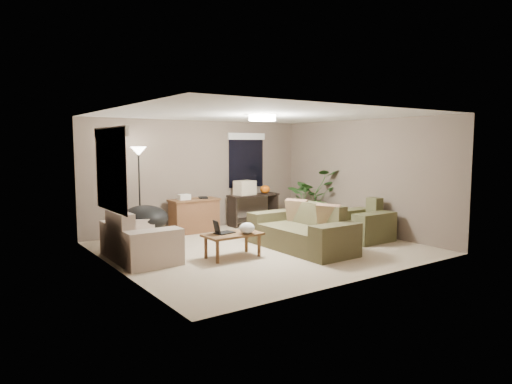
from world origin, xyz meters
TOP-DOWN VIEW (x-y plane):
  - room_shell at (0.00, 0.00)m, footprint 5.50×5.50m
  - main_sofa at (0.58, -0.49)m, footprint 0.95×2.20m
  - throw_pillows at (0.83, -0.49)m, footprint 0.39×1.41m
  - loveseat at (-2.23, 0.51)m, footprint 0.90×1.60m
  - armchair at (2.12, -0.59)m, footprint 0.95×1.00m
  - coffee_table at (-0.84, -0.29)m, footprint 1.00×0.55m
  - laptop at (-1.01, -0.19)m, footprint 0.39×0.29m
  - plastic_bag at (-0.64, -0.44)m, footprint 0.32×0.30m
  - desk at (-0.33, 2.12)m, footprint 1.10×0.50m
  - desk_papers at (-0.49, 2.11)m, footprint 0.70×0.29m
  - console_table at (1.29, 2.15)m, footprint 1.30×0.40m
  - pumpkin at (1.64, 2.15)m, footprint 0.29×0.29m
  - cardboard_box at (1.04, 2.15)m, footprint 0.49×0.39m
  - papasan_chair at (-1.78, 1.38)m, footprint 1.10×1.10m
  - floor_lamp at (-1.63, 2.00)m, footprint 0.32×0.32m
  - ceiling_fixture at (0.00, 0.00)m, footprint 0.50×0.50m
  - houseplant at (2.31, 1.21)m, footprint 1.23×1.37m
  - cat_scratching_post at (2.32, 1.08)m, footprint 0.32×0.32m
  - window_left at (-2.73, 0.30)m, footprint 0.05×1.56m
  - window_back at (1.30, 2.48)m, footprint 1.06×0.05m

SIDE VIEW (x-z plane):
  - cat_scratching_post at x=2.32m, z-range -0.04..0.46m
  - main_sofa at x=0.58m, z-range -0.13..0.72m
  - loveseat at x=-2.23m, z-range -0.13..0.72m
  - armchair at x=2.12m, z-range -0.13..0.72m
  - coffee_table at x=-0.84m, z-range 0.15..0.57m
  - desk at x=-0.33m, z-range 0.00..0.75m
  - console_table at x=1.29m, z-range 0.06..0.81m
  - papasan_chair at x=-1.78m, z-range 0.07..0.86m
  - laptop at x=-1.01m, z-range 0.36..0.60m
  - plastic_bag at x=-0.64m, z-range 0.42..0.61m
  - houseplant at x=2.31m, z-range 0.00..1.07m
  - throw_pillows at x=0.83m, z-range 0.42..0.88m
  - desk_papers at x=-0.49m, z-range 0.74..0.86m
  - pumpkin at x=1.64m, z-range 0.75..0.95m
  - cardboard_box at x=1.04m, z-range 0.75..1.09m
  - room_shell at x=0.00m, z-range -1.50..4.00m
  - floor_lamp at x=-1.63m, z-range 0.64..2.55m
  - window_left at x=-2.73m, z-range 1.12..2.45m
  - window_back at x=1.30m, z-range 1.12..2.45m
  - ceiling_fixture at x=0.00m, z-range 2.39..2.49m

